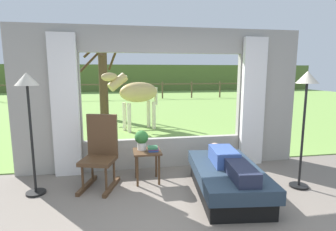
{
  "coord_description": "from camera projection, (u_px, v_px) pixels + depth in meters",
  "views": [
    {
      "loc": [
        -0.79,
        -2.59,
        1.78
      ],
      "look_at": [
        0.0,
        1.8,
        1.05
      ],
      "focal_mm": 28.84,
      "sensor_mm": 36.0,
      "label": 1
    }
  ],
  "objects": [
    {
      "name": "distant_hill_ridge",
      "position": [
        128.0,
        78.0,
        25.09
      ],
      "size": [
        36.0,
        2.0,
        2.4
      ],
      "primitive_type": "cube",
      "color": "#556932",
      "rests_on": "ground_plane"
    },
    {
      "name": "side_table",
      "position": [
        147.0,
        156.0,
        4.35
      ],
      "size": [
        0.44,
        0.44,
        0.52
      ],
      "color": "#4C331E",
      "rests_on": "ground_plane"
    },
    {
      "name": "pasture_fence_line",
      "position": [
        132.0,
        88.0,
        17.44
      ],
      "size": [
        16.1,
        0.1,
        1.1
      ],
      "color": "brown",
      "rests_on": "outdoor_pasture_lawn"
    },
    {
      "name": "horse",
      "position": [
        136.0,
        93.0,
        8.02
      ],
      "size": [
        1.78,
        1.09,
        1.73
      ],
      "rotation": [
        0.0,
        0.0,
        2.0
      ],
      "color": "tan",
      "rests_on": "outdoor_pasture_lawn"
    },
    {
      "name": "pasture_tree",
      "position": [
        103.0,
        76.0,
        9.99
      ],
      "size": [
        1.62,
        1.73,
        3.05
      ],
      "color": "#4C3823",
      "rests_on": "outdoor_pasture_lawn"
    },
    {
      "name": "potted_plant",
      "position": [
        142.0,
        139.0,
        4.35
      ],
      "size": [
        0.22,
        0.22,
        0.32
      ],
      "color": "silver",
      "rests_on": "side_table"
    },
    {
      "name": "recliner_sofa",
      "position": [
        227.0,
        180.0,
        3.93
      ],
      "size": [
        1.09,
        1.79,
        0.42
      ],
      "rotation": [
        0.0,
        0.0,
        -0.11
      ],
      "color": "black",
      "rests_on": "ground_plane"
    },
    {
      "name": "book_stack",
      "position": [
        153.0,
        149.0,
        4.29
      ],
      "size": [
        0.18,
        0.15,
        0.08
      ],
      "color": "#23478C",
      "rests_on": "side_table"
    },
    {
      "name": "floor_lamp_left",
      "position": [
        28.0,
        97.0,
        3.74
      ],
      "size": [
        0.32,
        0.32,
        1.77
      ],
      "color": "black",
      "rests_on": "ground_plane"
    },
    {
      "name": "floor_lamp_right",
      "position": [
        306.0,
        95.0,
        3.98
      ],
      "size": [
        0.32,
        0.32,
        1.79
      ],
      "color": "black",
      "rests_on": "ground_plane"
    },
    {
      "name": "rocking_chair",
      "position": [
        100.0,
        152.0,
        4.18
      ],
      "size": [
        0.64,
        0.79,
        1.12
      ],
      "rotation": [
        0.0,
        0.0,
        -0.3
      ],
      "color": "#4C331E",
      "rests_on": "ground_plane"
    },
    {
      "name": "curtain_panel_right",
      "position": [
        253.0,
        102.0,
        5.1
      ],
      "size": [
        0.44,
        0.1,
        2.4
      ],
      "primitive_type": "cube",
      "color": "silver",
      "rests_on": "ground_plane"
    },
    {
      "name": "back_wall_with_window",
      "position": [
        164.0,
        101.0,
        4.93
      ],
      "size": [
        5.2,
        0.12,
        2.55
      ],
      "color": "#9E998E",
      "rests_on": "ground_plane"
    },
    {
      "name": "outdoor_pasture_lawn",
      "position": [
        134.0,
        102.0,
        15.72
      ],
      "size": [
        36.0,
        21.68,
        0.02
      ],
      "primitive_type": "cube",
      "color": "#759E47",
      "rests_on": "ground_plane"
    },
    {
      "name": "curtain_panel_left",
      "position": [
        65.0,
        106.0,
        4.51
      ],
      "size": [
        0.44,
        0.1,
        2.4
      ],
      "primitive_type": "cube",
      "color": "silver",
      "rests_on": "ground_plane"
    },
    {
      "name": "reclining_person",
      "position": [
        229.0,
        161.0,
        3.83
      ],
      "size": [
        0.41,
        1.44,
        0.22
      ],
      "rotation": [
        0.0,
        0.0,
        -0.11
      ],
      "color": "#334C8C",
      "rests_on": "recliner_sofa"
    }
  ]
}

